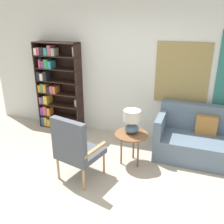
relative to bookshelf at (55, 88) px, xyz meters
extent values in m
plane|color=#B2A899|center=(1.60, -1.85, -0.90)|extent=(14.00, 14.00, 0.00)
cube|color=silver|center=(1.60, 0.18, 0.45)|extent=(6.40, 0.06, 2.70)
cube|color=olive|center=(2.61, 0.14, 0.48)|extent=(0.95, 0.02, 1.11)
cube|color=black|center=(-0.36, 0.00, 0.03)|extent=(0.02, 0.30, 1.87)
cube|color=black|center=(0.59, 0.00, 0.03)|extent=(0.02, 0.30, 1.87)
cube|color=black|center=(0.12, 0.00, 0.95)|extent=(0.97, 0.30, 0.02)
cube|color=black|center=(0.12, 0.00, -0.89)|extent=(0.97, 0.30, 0.02)
cube|color=black|center=(0.12, 0.15, 0.03)|extent=(0.97, 0.01, 1.87)
cube|color=black|center=(0.12, 0.00, -0.63)|extent=(0.97, 0.30, 0.02)
cube|color=#2D56A8|center=(-0.31, -0.01, -0.78)|extent=(0.07, 0.25, 0.20)
cube|color=gold|center=(-0.24, -0.04, -0.78)|extent=(0.06, 0.20, 0.21)
cube|color=gold|center=(-0.16, -0.02, -0.80)|extent=(0.08, 0.24, 0.16)
cube|color=#2D56A8|center=(-0.08, -0.03, -0.81)|extent=(0.04, 0.21, 0.15)
cube|color=orange|center=(-0.01, -0.03, -0.79)|extent=(0.09, 0.22, 0.20)
cube|color=#2D56A8|center=(0.09, -0.03, -0.80)|extent=(0.08, 0.22, 0.17)
cube|color=#338C4C|center=(0.17, -0.05, -0.79)|extent=(0.06, 0.18, 0.19)
cube|color=black|center=(0.12, 0.00, -0.37)|extent=(0.97, 0.30, 0.02)
cube|color=#7A338C|center=(-0.31, -0.02, -0.53)|extent=(0.06, 0.23, 0.17)
cube|color=#B24C6B|center=(-0.23, -0.05, -0.52)|extent=(0.08, 0.18, 0.20)
cube|color=orange|center=(-0.14, -0.05, -0.53)|extent=(0.08, 0.17, 0.17)
cube|color=black|center=(0.12, 0.00, -0.10)|extent=(0.97, 0.30, 0.02)
cube|color=#B24C6B|center=(-0.32, -0.04, -0.28)|extent=(0.05, 0.19, 0.14)
cube|color=#2D56A8|center=(-0.26, -0.04, -0.28)|extent=(0.05, 0.18, 0.15)
cube|color=gold|center=(-0.18, -0.02, -0.26)|extent=(0.09, 0.24, 0.18)
cylinder|color=white|center=(0.51, 0.00, -0.29)|extent=(0.10, 0.10, 0.14)
cube|color=black|center=(0.12, 0.00, 0.16)|extent=(0.97, 0.30, 0.02)
cube|color=orange|center=(-0.31, -0.04, -0.02)|extent=(0.06, 0.20, 0.15)
cube|color=#338C4C|center=(-0.25, -0.05, 0.00)|extent=(0.06, 0.18, 0.19)
cube|color=orange|center=(-0.18, -0.01, 0.00)|extent=(0.08, 0.25, 0.18)
cube|color=black|center=(-0.09, -0.05, -0.02)|extent=(0.08, 0.18, 0.14)
cube|color=#B24C6B|center=(-0.01, -0.01, -0.01)|extent=(0.08, 0.25, 0.16)
cube|color=orange|center=(0.06, -0.03, -0.02)|extent=(0.05, 0.21, 0.15)
cube|color=black|center=(0.12, 0.00, 0.43)|extent=(0.97, 0.30, 0.02)
cube|color=black|center=(-0.30, -0.03, 0.26)|extent=(0.07, 0.21, 0.18)
cube|color=silver|center=(-0.23, -0.05, 0.25)|extent=(0.07, 0.18, 0.15)
cube|color=black|center=(-0.14, -0.03, 0.27)|extent=(0.07, 0.21, 0.20)
cube|color=black|center=(0.12, 0.00, 0.69)|extent=(0.97, 0.30, 0.02)
cylinder|color=#194723|center=(-0.30, 0.00, 0.54)|extent=(0.06, 0.06, 0.21)
cube|color=#B24C6B|center=(-0.23, -0.01, 0.52)|extent=(0.04, 0.25, 0.17)
cube|color=#7A338C|center=(-0.17, -0.04, 0.51)|extent=(0.06, 0.19, 0.15)
cube|color=#338C4C|center=(-0.09, -0.03, 0.53)|extent=(0.09, 0.22, 0.18)
cube|color=teal|center=(0.00, -0.03, 0.51)|extent=(0.07, 0.21, 0.15)
cube|color=silver|center=(-0.31, -0.04, 0.77)|extent=(0.06, 0.20, 0.14)
cube|color=#B24C6B|center=(-0.24, -0.03, 0.78)|extent=(0.06, 0.21, 0.15)
cube|color=black|center=(-0.16, -0.05, 0.78)|extent=(0.09, 0.18, 0.15)
cube|color=teal|center=(-0.07, -0.02, 0.78)|extent=(0.07, 0.22, 0.15)
cube|color=#B24C6B|center=(0.02, -0.04, 0.80)|extent=(0.07, 0.20, 0.20)
cube|color=gray|center=(0.10, -0.04, 0.78)|extent=(0.08, 0.19, 0.15)
cylinder|color=white|center=(0.52, 0.00, 0.79)|extent=(0.08, 0.08, 0.18)
cylinder|color=tan|center=(1.66, -1.32, -0.72)|extent=(0.04, 0.04, 0.37)
cylinder|color=tan|center=(1.17, -1.21, -0.72)|extent=(0.04, 0.04, 0.37)
cylinder|color=tan|center=(1.54, -1.81, -0.72)|extent=(0.04, 0.04, 0.37)
cylinder|color=tan|center=(1.06, -1.70, -0.72)|extent=(0.04, 0.04, 0.37)
cube|color=#4C515B|center=(1.36, -1.51, -0.49)|extent=(0.70, 0.70, 0.08)
cube|color=#4C515B|center=(1.30, -1.75, -0.16)|extent=(0.59, 0.23, 0.59)
cube|color=tan|center=(1.62, -1.57, -0.35)|extent=(0.17, 0.53, 0.04)
cube|color=tan|center=(1.09, -1.45, -0.35)|extent=(0.17, 0.53, 0.04)
cube|color=slate|center=(3.14, -0.33, -0.70)|extent=(1.65, 0.86, 0.40)
cube|color=slate|center=(3.14, 0.00, -0.26)|extent=(1.65, 0.20, 0.49)
cube|color=slate|center=(2.37, -0.33, -0.33)|extent=(0.12, 0.86, 0.34)
cube|color=#B27538|center=(3.14, -0.15, -0.33)|extent=(0.36, 0.12, 0.34)
cylinder|color=brown|center=(1.98, -0.89, -0.36)|extent=(0.56, 0.56, 0.02)
cylinder|color=brown|center=(1.98, -0.72, -0.64)|extent=(0.03, 0.03, 0.53)
cylinder|color=brown|center=(1.83, -0.97, -0.64)|extent=(0.03, 0.03, 0.53)
cylinder|color=brown|center=(2.12, -0.97, -0.64)|extent=(0.03, 0.03, 0.53)
ellipsoid|color=slate|center=(1.97, -0.86, -0.27)|extent=(0.24, 0.24, 0.15)
cylinder|color=tan|center=(1.97, -0.86, -0.17)|extent=(0.02, 0.02, 0.06)
cylinder|color=beige|center=(1.97, -0.86, -0.04)|extent=(0.28, 0.28, 0.19)
camera|label=1|loc=(2.93, -4.46, 1.47)|focal=40.00mm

